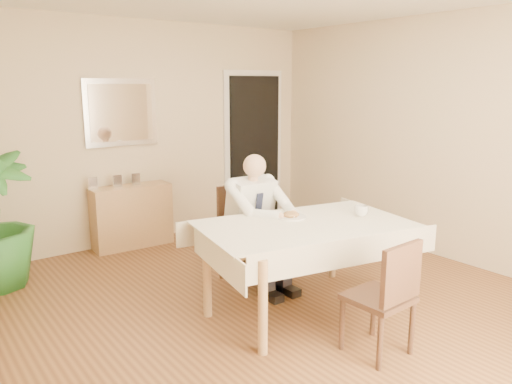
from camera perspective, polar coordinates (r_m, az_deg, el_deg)
room at (r=4.00m, az=3.01°, el=4.04°), size 5.00×5.02×2.60m
doorway at (r=6.91m, az=-0.23°, el=5.03°), size 0.96×0.07×2.10m
mirror at (r=5.95m, az=-15.16°, el=8.75°), size 0.86×0.04×0.76m
dining_table at (r=4.13m, az=5.58°, el=-4.71°), size 1.91×1.34×0.75m
chair_far at (r=4.84m, az=-1.53°, el=-3.95°), size 0.46×0.46×0.92m
chair_near at (r=3.59m, az=14.77°, el=-11.08°), size 0.42×0.42×0.85m
seated_man at (r=4.57m, az=0.57°, el=-2.71°), size 0.48×0.72×1.24m
plate at (r=4.26m, az=4.03°, el=-2.87°), size 0.26×0.26×0.02m
food at (r=4.25m, az=4.03°, el=-2.59°), size 0.14×0.14×0.06m
knife at (r=4.24m, az=4.97°, el=-2.73°), size 0.01×0.13×0.01m
fork at (r=4.19m, az=4.15°, el=-2.90°), size 0.01×0.13×0.01m
coffee_mug at (r=4.39m, az=11.94°, el=-2.13°), size 0.14×0.14×0.09m
sideboard at (r=5.99m, az=-13.99°, el=-2.70°), size 0.91×0.34×0.72m
photo_frame_left at (r=5.79m, az=-18.16°, el=0.92°), size 0.10×0.02×0.14m
photo_frame_center at (r=5.86m, az=-15.56°, el=1.21°), size 0.10×0.02×0.14m
photo_frame_right at (r=5.93m, az=-13.58°, el=1.43°), size 0.10×0.02×0.14m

